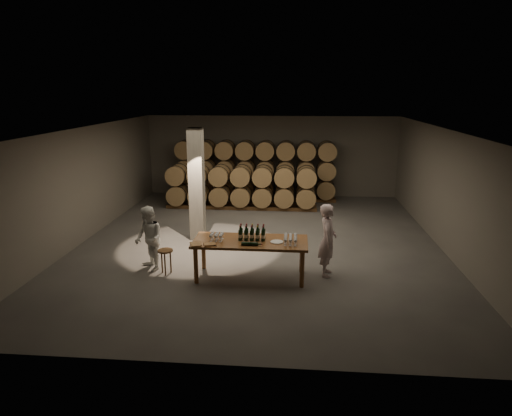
# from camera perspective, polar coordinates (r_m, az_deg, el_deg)

# --- Properties ---
(room) EXTENTS (12.00, 12.00, 12.00)m
(room) POSITION_cam_1_polar(r_m,az_deg,el_deg) (13.06, -7.42, 2.91)
(room) COLOR #514E4C
(room) RESTS_ON ground
(tasting_table) EXTENTS (2.60, 1.10, 0.90)m
(tasting_table) POSITION_cam_1_polar(r_m,az_deg,el_deg) (10.42, -0.71, -4.61)
(tasting_table) COLOR brown
(tasting_table) RESTS_ON ground
(barrel_stack_back) EXTENTS (6.26, 0.95, 2.31)m
(barrel_stack_back) POSITION_cam_1_polar(r_m,az_deg,el_deg) (17.81, -0.06, 4.86)
(barrel_stack_back) COLOR #57331D
(barrel_stack_back) RESTS_ON ground
(barrel_stack_front) EXTENTS (5.48, 0.95, 1.57)m
(barrel_stack_front) POSITION_cam_1_polar(r_m,az_deg,el_deg) (16.56, -1.84, 2.79)
(barrel_stack_front) COLOR #57331D
(barrel_stack_front) RESTS_ON ground
(bottle_cluster) EXTENTS (0.61, 0.24, 0.36)m
(bottle_cluster) POSITION_cam_1_polar(r_m,az_deg,el_deg) (10.40, -0.51, -3.32)
(bottle_cluster) COLOR black
(bottle_cluster) RESTS_ON tasting_table
(lying_bottles) EXTENTS (0.46, 0.08, 0.08)m
(lying_bottles) POSITION_cam_1_polar(r_m,az_deg,el_deg) (10.04, -0.74, -4.51)
(lying_bottles) COLOR black
(lying_bottles) RESTS_ON tasting_table
(glass_cluster_left) EXTENTS (0.30, 0.30, 0.17)m
(glass_cluster_left) POSITION_cam_1_polar(r_m,az_deg,el_deg) (10.40, -4.96, -3.39)
(glass_cluster_left) COLOR silver
(glass_cluster_left) RESTS_ON tasting_table
(glass_cluster_right) EXTENTS (0.30, 0.52, 0.16)m
(glass_cluster_right) POSITION_cam_1_polar(r_m,az_deg,el_deg) (10.24, 4.34, -3.72)
(glass_cluster_right) COLOR silver
(glass_cluster_right) RESTS_ON tasting_table
(plate) EXTENTS (0.29, 0.29, 0.02)m
(plate) POSITION_cam_1_polar(r_m,az_deg,el_deg) (10.28, 2.61, -4.25)
(plate) COLOR white
(plate) RESTS_ON tasting_table
(notebook_near) EXTENTS (0.31, 0.28, 0.03)m
(notebook_near) POSITION_cam_1_polar(r_m,az_deg,el_deg) (10.14, -5.81, -4.52)
(notebook_near) COLOR olive
(notebook_near) RESTS_ON tasting_table
(notebook_corner) EXTENTS (0.32, 0.36, 0.03)m
(notebook_corner) POSITION_cam_1_polar(r_m,az_deg,el_deg) (10.19, -7.55, -4.51)
(notebook_corner) COLOR olive
(notebook_corner) RESTS_ON tasting_table
(pen) EXTENTS (0.14, 0.04, 0.01)m
(pen) POSITION_cam_1_polar(r_m,az_deg,el_deg) (10.06, -5.30, -4.73)
(pen) COLOR black
(pen) RESTS_ON tasting_table
(stool) EXTENTS (0.35, 0.35, 0.59)m
(stool) POSITION_cam_1_polar(r_m,az_deg,el_deg) (10.94, -11.25, -5.68)
(stool) COLOR #57331D
(stool) RESTS_ON ground
(person_man) EXTENTS (0.46, 0.66, 1.72)m
(person_man) POSITION_cam_1_polar(r_m,az_deg,el_deg) (10.67, 8.94, -3.98)
(person_man) COLOR beige
(person_man) RESTS_ON ground
(person_woman) EXTENTS (0.93, 0.96, 1.56)m
(person_woman) POSITION_cam_1_polar(r_m,az_deg,el_deg) (11.16, -13.26, -3.77)
(person_woman) COLOR white
(person_woman) RESTS_ON ground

